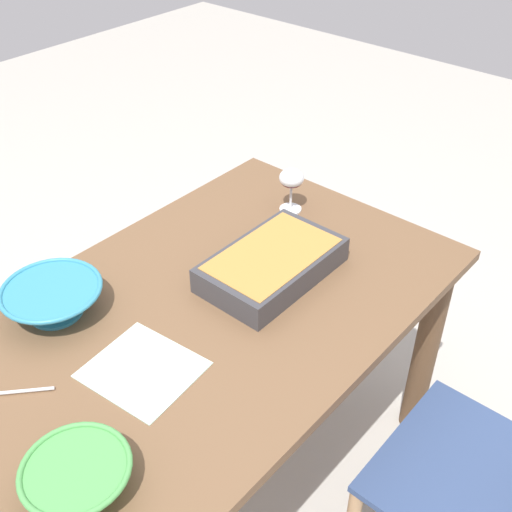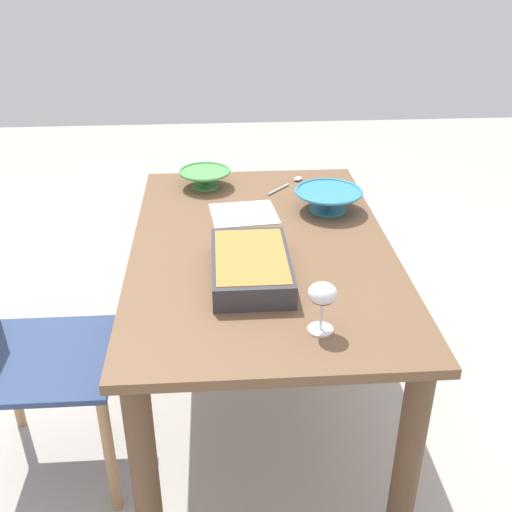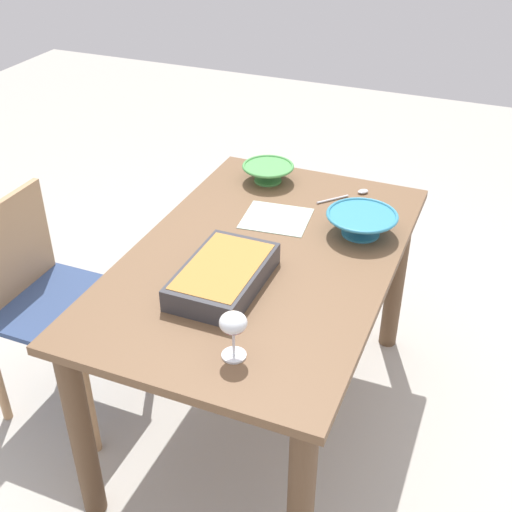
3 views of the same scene
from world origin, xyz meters
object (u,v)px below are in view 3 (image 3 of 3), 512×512
object	(u,v)px
mixing_bowl	(361,223)
napkin	(276,218)
casserole_dish	(223,274)
small_bowl	(268,172)
wine_glass	(233,326)
serving_spoon	(353,194)
dining_table	(263,287)
chair	(46,297)

from	to	relation	value
mixing_bowl	napkin	size ratio (longest dim) A/B	1.05
casserole_dish	small_bowl	distance (m)	0.75
wine_glass	casserole_dish	size ratio (longest dim) A/B	0.37
serving_spoon	dining_table	bearing A→B (deg)	162.64
dining_table	serving_spoon	world-z (taller)	serving_spoon
mixing_bowl	small_bowl	size ratio (longest dim) A/B	1.20
chair	casserole_dish	xyz separation A→B (m)	(-0.01, -0.74, 0.30)
dining_table	small_bowl	world-z (taller)	small_bowl
mixing_bowl	casserole_dish	bearing A→B (deg)	146.14
chair	napkin	size ratio (longest dim) A/B	3.58
mixing_bowl	napkin	world-z (taller)	mixing_bowl
mixing_bowl	serving_spoon	bearing A→B (deg)	20.31
dining_table	mixing_bowl	distance (m)	0.42
small_bowl	serving_spoon	world-z (taller)	small_bowl
wine_glass	chair	bearing A→B (deg)	71.42
casserole_dish	mixing_bowl	distance (m)	0.57
wine_glass	mixing_bowl	world-z (taller)	wine_glass
casserole_dish	small_bowl	bearing A→B (deg)	10.78
wine_glass	napkin	distance (m)	0.78
mixing_bowl	chair	bearing A→B (deg)	113.35
serving_spoon	napkin	size ratio (longest dim) A/B	0.77
mixing_bowl	napkin	distance (m)	0.32
casserole_dish	small_bowl	size ratio (longest dim) A/B	1.85
chair	serving_spoon	xyz separation A→B (m)	(0.73, -0.96, 0.27)
small_bowl	serving_spoon	bearing A→B (deg)	-88.54
chair	small_bowl	distance (m)	0.99
napkin	small_bowl	bearing A→B (deg)	27.13
chair	mixing_bowl	bearing A→B (deg)	-66.65
serving_spoon	casserole_dish	bearing A→B (deg)	163.93
mixing_bowl	serving_spoon	distance (m)	0.30
casserole_dish	serving_spoon	world-z (taller)	casserole_dish
small_bowl	napkin	distance (m)	0.32
wine_glass	serving_spoon	bearing A→B (deg)	-2.75
dining_table	serving_spoon	xyz separation A→B (m)	(0.53, -0.17, 0.14)
wine_glass	serving_spoon	world-z (taller)	wine_glass
mixing_bowl	napkin	xyz separation A→B (m)	(-0.01, 0.31, -0.04)
casserole_dish	mixing_bowl	bearing A→B (deg)	-33.86
dining_table	chair	world-z (taller)	chair
small_bowl	serving_spoon	distance (m)	0.36
small_bowl	mixing_bowl	bearing A→B (deg)	-120.14
mixing_bowl	wine_glass	bearing A→B (deg)	168.77
dining_table	wine_glass	xyz separation A→B (m)	(-0.50, -0.12, 0.24)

